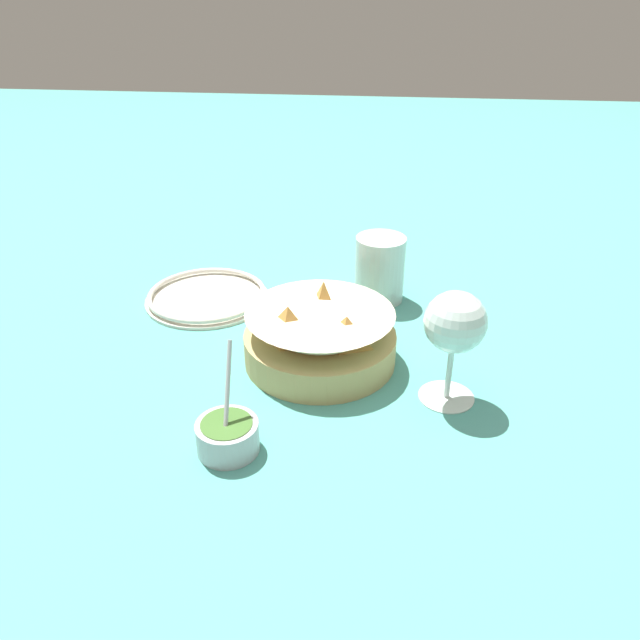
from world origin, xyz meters
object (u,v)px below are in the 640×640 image
at_px(beer_mug, 380,271).
at_px(side_plate, 207,296).
at_px(food_basket, 320,338).
at_px(wine_glass, 455,326).
at_px(sauce_cup, 228,435).

bearing_deg(beer_mug, side_plate, 98.13).
distance_m(food_basket, beer_mug, 0.21).
bearing_deg(wine_glass, food_basket, 68.56).
relative_size(food_basket, side_plate, 1.04).
bearing_deg(side_plate, beer_mug, -81.87).
xyz_separation_m(wine_glass, side_plate, (0.22, 0.36, -0.09)).
bearing_deg(sauce_cup, food_basket, -22.67).
relative_size(food_basket, beer_mug, 1.71).
relative_size(beer_mug, side_plate, 0.61).
relative_size(wine_glass, side_plate, 0.74).
relative_size(sauce_cup, side_plate, 0.61).
xyz_separation_m(food_basket, sauce_cup, (-0.19, 0.08, -0.01)).
xyz_separation_m(sauce_cup, beer_mug, (0.38, -0.15, 0.03)).
bearing_deg(side_plate, sauce_cup, -160.85).
bearing_deg(wine_glass, beer_mug, 19.69).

